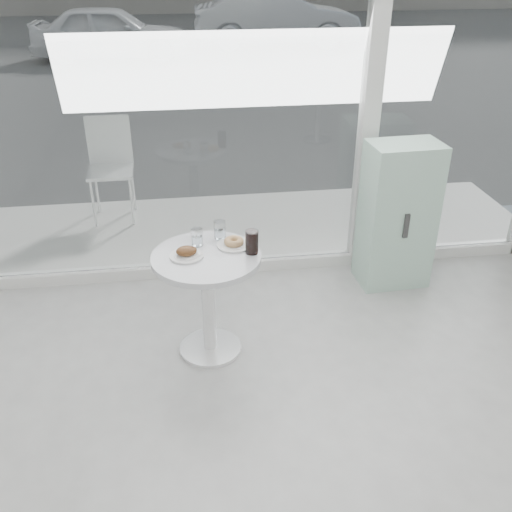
{
  "coord_description": "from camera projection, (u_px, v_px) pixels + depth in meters",
  "views": [
    {
      "loc": [
        -0.63,
        -1.36,
        2.55
      ],
      "look_at": [
        -0.2,
        1.7,
        0.85
      ],
      "focal_mm": 40.0,
      "sensor_mm": 36.0,
      "label": 1
    }
  ],
  "objects": [
    {
      "name": "storefront",
      "position": [
        268.0,
        70.0,
        4.27
      ],
      "size": [
        5.0,
        0.14,
        3.0
      ],
      "color": "white",
      "rests_on": "ground"
    },
    {
      "name": "plate_fritter",
      "position": [
        187.0,
        253.0,
        3.68
      ],
      "size": [
        0.22,
        0.22,
        0.07
      ],
      "color": "silver",
      "rests_on": "main_table"
    },
    {
      "name": "patio_deck",
      "position": [
        247.0,
        227.0,
        5.77
      ],
      "size": [
        5.6,
        1.6,
        0.05
      ],
      "primitive_type": "cube",
      "color": "beige",
      "rests_on": "ground"
    },
    {
      "name": "cola_glass",
      "position": [
        252.0,
        242.0,
        3.69
      ],
      "size": [
        0.09,
        0.09,
        0.16
      ],
      "color": "white",
      "rests_on": "main_table"
    },
    {
      "name": "mint_cabinet",
      "position": [
        397.0,
        216.0,
        4.63
      ],
      "size": [
        0.58,
        0.41,
        1.21
      ],
      "rotation": [
        0.0,
        0.0,
        0.05
      ],
      "color": "#A5D3B9",
      "rests_on": "ground"
    },
    {
      "name": "water_tumbler_a",
      "position": [
        197.0,
        238.0,
        3.8
      ],
      "size": [
        0.07,
        0.07,
        0.12
      ],
      "color": "white",
      "rests_on": "main_table"
    },
    {
      "name": "water_tumbler_b",
      "position": [
        220.0,
        231.0,
        3.89
      ],
      "size": [
        0.08,
        0.08,
        0.13
      ],
      "color": "white",
      "rests_on": "main_table"
    },
    {
      "name": "street",
      "position": [
        193.0,
        44.0,
        16.36
      ],
      "size": [
        40.0,
        24.0,
        0.0
      ],
      "primitive_type": "cube",
      "color": "#3B3B3B",
      "rests_on": "ground"
    },
    {
      "name": "main_table",
      "position": [
        207.0,
        284.0,
        3.81
      ],
      "size": [
        0.72,
        0.72,
        0.77
      ],
      "color": "white",
      "rests_on": "ground"
    },
    {
      "name": "car_silver",
      "position": [
        276.0,
        18.0,
        15.52
      ],
      "size": [
        4.51,
        1.67,
        1.47
      ],
      "primitive_type": "imported",
      "rotation": [
        0.0,
        0.0,
        1.55
      ],
      "color": "#B2B4BA",
      "rests_on": "street"
    },
    {
      "name": "plate_donut",
      "position": [
        234.0,
        243.0,
        3.81
      ],
      "size": [
        0.23,
        0.23,
        0.05
      ],
      "color": "silver",
      "rests_on": "main_table"
    },
    {
      "name": "patio_chair",
      "position": [
        111.0,
        162.0,
        5.71
      ],
      "size": [
        0.44,
        0.44,
        1.01
      ],
      "rotation": [
        0.0,
        0.0,
        0.01
      ],
      "color": "white",
      "rests_on": "patio_deck"
    },
    {
      "name": "car_white",
      "position": [
        110.0,
        32.0,
        13.88
      ],
      "size": [
        3.79,
        1.64,
        1.27
      ],
      "primitive_type": "imported",
      "rotation": [
        0.0,
        0.0,
        1.53
      ],
      "color": "silver",
      "rests_on": "street"
    }
  ]
}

